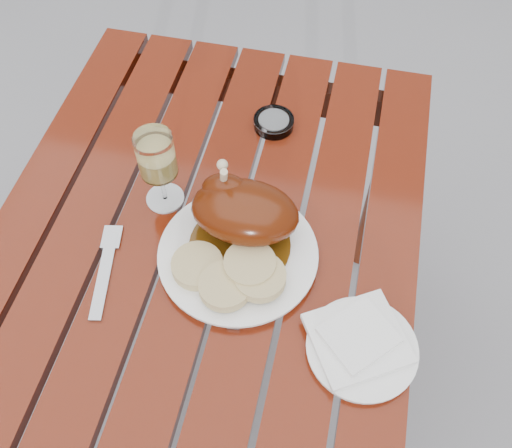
{
  "coord_description": "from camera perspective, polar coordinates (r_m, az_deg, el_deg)",
  "views": [
    {
      "loc": [
        0.23,
        -0.5,
        1.64
      ],
      "look_at": [
        0.1,
        0.08,
        0.78
      ],
      "focal_mm": 40.0,
      "sensor_mm": 36.0,
      "label": 1
    }
  ],
  "objects": [
    {
      "name": "napkin",
      "position": [
        0.96,
        10.12,
        -11.21
      ],
      "size": [
        0.2,
        0.19,
        0.01
      ],
      "primitive_type": "cube",
      "rotation": [
        0.0,
        0.0,
        0.55
      ],
      "color": "white",
      "rests_on": "side_plate"
    },
    {
      "name": "ground",
      "position": [
        1.73,
        -3.87,
        -16.4
      ],
      "size": [
        60.0,
        60.0,
        0.0
      ],
      "primitive_type": "plane",
      "color": "slate",
      "rests_on": "ground"
    },
    {
      "name": "bread_dumplings",
      "position": [
        0.99,
        -2.33,
        -4.94
      ],
      "size": [
        0.2,
        0.14,
        0.03
      ],
      "color": "tan",
      "rests_on": "dinner_plate"
    },
    {
      "name": "dinner_plate",
      "position": [
        1.04,
        -1.81,
        -3.12
      ],
      "size": [
        0.29,
        0.29,
        0.02
      ],
      "primitive_type": "cylinder",
      "rotation": [
        0.0,
        0.0,
        0.01
      ],
      "color": "white",
      "rests_on": "table"
    },
    {
      "name": "table",
      "position": [
        1.38,
        -4.76,
        -11.57
      ],
      "size": [
        0.8,
        1.2,
        0.75
      ],
      "primitive_type": "cube",
      "color": "maroon",
      "rests_on": "ground"
    },
    {
      "name": "ashtray",
      "position": [
        1.24,
        1.78,
        10.12
      ],
      "size": [
        0.11,
        0.11,
        0.02
      ],
      "primitive_type": "cylinder",
      "rotation": [
        0.0,
        0.0,
        -0.31
      ],
      "color": "#B2B7BC",
      "rests_on": "table"
    },
    {
      "name": "knife",
      "position": [
        1.03,
        -1.39,
        -4.82
      ],
      "size": [
        0.04,
        0.23,
        0.01
      ],
      "primitive_type": "cube",
      "rotation": [
        0.0,
        0.0,
        0.1
      ],
      "color": "gray",
      "rests_on": "table"
    },
    {
      "name": "fork",
      "position": [
        1.06,
        -14.94,
        -4.94
      ],
      "size": [
        0.06,
        0.18,
        0.01
      ],
      "primitive_type": "cube",
      "rotation": [
        0.0,
        0.0,
        0.19
      ],
      "color": "gray",
      "rests_on": "table"
    },
    {
      "name": "roast_duck",
      "position": [
        1.01,
        -1.42,
        1.37
      ],
      "size": [
        0.2,
        0.2,
        0.14
      ],
      "color": "#4F2D09",
      "rests_on": "dinner_plate"
    },
    {
      "name": "side_plate",
      "position": [
        0.97,
        10.52,
        -12.16
      ],
      "size": [
        0.19,
        0.19,
        0.01
      ],
      "primitive_type": "cylinder",
      "rotation": [
        0.0,
        0.0,
        -0.04
      ],
      "color": "white",
      "rests_on": "table"
    },
    {
      "name": "wine_glass",
      "position": [
        1.07,
        -9.65,
        5.31
      ],
      "size": [
        0.09,
        0.09,
        0.17
      ],
      "primitive_type": "cylinder",
      "rotation": [
        0.0,
        0.0,
        -0.34
      ],
      "color": "#CCB75D",
      "rests_on": "table"
    }
  ]
}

